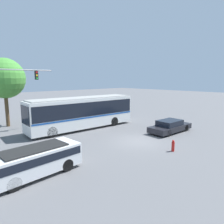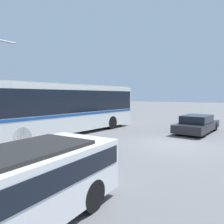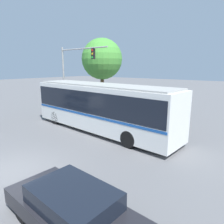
# 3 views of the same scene
# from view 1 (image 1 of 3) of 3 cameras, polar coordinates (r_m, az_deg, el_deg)

# --- Properties ---
(ground_plane) EXTENTS (140.00, 140.00, 0.00)m
(ground_plane) POSITION_cam_1_polar(r_m,az_deg,el_deg) (17.62, 7.30, -8.11)
(ground_plane) COLOR #5B5B5E
(city_bus) EXTENTS (11.81, 3.29, 3.33)m
(city_bus) POSITION_cam_1_polar(r_m,az_deg,el_deg) (21.60, -8.30, 0.30)
(city_bus) COLOR silver
(city_bus) RESTS_ON ground
(sedan_foreground) EXTENTS (4.98, 2.12, 1.22)m
(sedan_foreground) POSITION_cam_1_polar(r_m,az_deg,el_deg) (20.97, 16.01, -3.89)
(sedan_foreground) COLOR black
(sedan_foreground) RESTS_ON ground
(suv_left_lane) EXTENTS (5.03, 2.24, 1.56)m
(suv_left_lane) POSITION_cam_1_polar(r_m,az_deg,el_deg) (12.15, -20.91, -12.29)
(suv_left_lane) COLOR silver
(suv_left_lane) RESTS_ON ground
(traffic_light_pole) EXTENTS (5.98, 0.24, 6.39)m
(traffic_light_pole) POSITION_cam_1_polar(r_m,az_deg,el_deg) (21.41, -27.26, 5.79)
(traffic_light_pole) COLOR gray
(traffic_light_pole) RESTS_ON ground
(flowering_hedge) EXTENTS (6.17, 1.16, 1.80)m
(flowering_hedge) POSITION_cam_1_polar(r_m,az_deg,el_deg) (24.85, -12.41, -0.98)
(flowering_hedge) COLOR #286028
(flowering_hedge) RESTS_ON ground
(street_tree_left) EXTENTS (4.35, 4.35, 7.48)m
(street_tree_left) POSITION_cam_1_polar(r_m,az_deg,el_deg) (24.97, -28.07, 8.33)
(street_tree_left) COLOR brown
(street_tree_left) RESTS_ON ground
(fire_hydrant) EXTENTS (0.22, 0.22, 0.86)m
(fire_hydrant) POSITION_cam_1_polar(r_m,az_deg,el_deg) (15.66, 16.82, -9.12)
(fire_hydrant) COLOR red
(fire_hydrant) RESTS_ON ground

